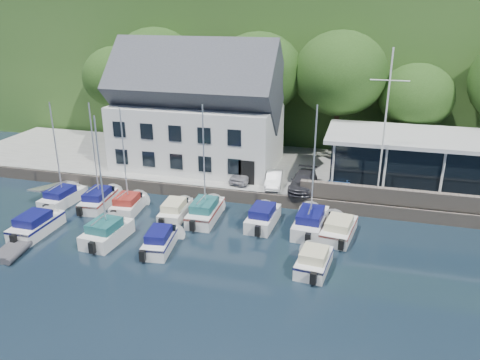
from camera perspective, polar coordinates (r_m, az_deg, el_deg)
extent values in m
plane|color=black|center=(26.98, -2.86, -12.13)|extent=(180.00, 180.00, 0.00)
cube|color=#9B9B96|center=(42.10, 4.48, 1.04)|extent=(60.00, 13.00, 1.00)
cube|color=#695F54|center=(36.16, 2.50, -2.31)|extent=(60.00, 0.30, 1.00)
cube|color=#2B4C1C|center=(84.07, 10.68, 15.84)|extent=(160.00, 75.00, 16.00)
cube|color=#695F54|center=(35.70, 21.82, -2.25)|extent=(18.00, 0.50, 1.20)
imported|color=silver|center=(38.23, 0.62, 0.83)|extent=(2.16, 3.90, 1.25)
imported|color=white|center=(37.24, 4.17, 0.12)|extent=(1.53, 3.51, 1.12)
imported|color=#2C2C31|center=(36.83, 7.70, -0.13)|extent=(1.94, 4.46, 1.28)
imported|color=navy|center=(37.33, 12.19, -0.17)|extent=(2.20, 3.83, 1.23)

